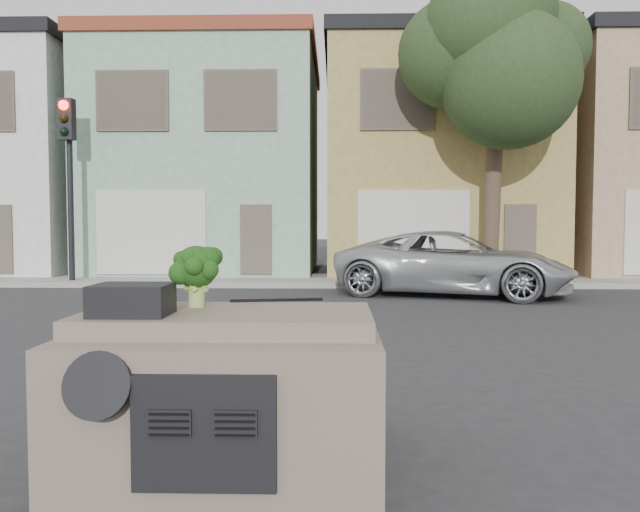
{
  "coord_description": "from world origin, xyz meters",
  "views": [
    {
      "loc": [
        0.72,
        -7.29,
        1.71
      ],
      "look_at": [
        0.53,
        0.5,
        1.3
      ],
      "focal_mm": 35.0,
      "sensor_mm": 36.0,
      "label": 1
    }
  ],
  "objects": [
    {
      "name": "ground_plane",
      "position": [
        0.0,
        0.0,
        0.0
      ],
      "size": [
        120.0,
        120.0,
        0.0
      ],
      "primitive_type": "plane",
      "color": "#303033",
      "rests_on": "ground"
    },
    {
      "name": "sidewalk",
      "position": [
        0.0,
        10.5,
        0.07
      ],
      "size": [
        40.0,
        3.0,
        0.15
      ],
      "primitive_type": "cube",
      "color": "gray",
      "rests_on": "ground"
    },
    {
      "name": "townhouse_white",
      "position": [
        -11.0,
        14.5,
        3.77
      ],
      "size": [
        7.2,
        8.2,
        7.55
      ],
      "primitive_type": "cube",
      "color": "silver",
      "rests_on": "ground"
    },
    {
      "name": "townhouse_mint",
      "position": [
        -3.5,
        14.5,
        3.77
      ],
      "size": [
        7.2,
        8.2,
        7.55
      ],
      "primitive_type": "cube",
      "color": "#8EB498",
      "rests_on": "ground"
    },
    {
      "name": "townhouse_tan",
      "position": [
        4.0,
        14.5,
        3.77
      ],
      "size": [
        7.2,
        8.2,
        7.55
      ],
      "primitive_type": "cube",
      "color": "tan",
      "rests_on": "ground"
    },
    {
      "name": "silver_pickup",
      "position": [
        3.54,
        7.53,
        0.0
      ],
      "size": [
        6.02,
        4.09,
        1.53
      ],
      "primitive_type": "imported",
      "rotation": [
        0.0,
        0.0,
        1.26
      ],
      "color": "#B3B7BB",
      "rests_on": "ground"
    },
    {
      "name": "traffic_signal",
      "position": [
        -6.5,
        9.5,
        2.55
      ],
      "size": [
        0.4,
        0.4,
        5.1
      ],
      "primitive_type": "cube",
      "color": "black",
      "rests_on": "ground"
    },
    {
      "name": "tree_near",
      "position": [
        5.0,
        9.8,
        4.25
      ],
      "size": [
        4.4,
        4.0,
        8.5
      ],
      "primitive_type": "cube",
      "color": "#2A3F1E",
      "rests_on": "ground"
    },
    {
      "name": "car_dashboard",
      "position": [
        0.0,
        -3.0,
        0.56
      ],
      "size": [
        2.0,
        1.8,
        1.12
      ],
      "primitive_type": "cube",
      "color": "#78665A",
      "rests_on": "ground"
    },
    {
      "name": "instrument_hump",
      "position": [
        -0.58,
        -3.35,
        1.22
      ],
      "size": [
        0.48,
        0.38,
        0.2
      ],
      "primitive_type": "cube",
      "color": "black",
      "rests_on": "car_dashboard"
    },
    {
      "name": "wiper_arm",
      "position": [
        0.28,
        -2.62,
        1.13
      ],
      "size": [
        0.69,
        0.15,
        0.02
      ],
      "primitive_type": "cube",
      "rotation": [
        0.0,
        0.0,
        0.17
      ],
      "color": "black",
      "rests_on": "car_dashboard"
    },
    {
      "name": "broccoli",
      "position": [
        -0.25,
        -2.95,
        1.34
      ],
      "size": [
        0.51,
        0.51,
        0.44
      ],
      "primitive_type": "cube",
      "rotation": [
        0.0,
        0.0,
        5.57
      ],
      "color": "#16390E",
      "rests_on": "car_dashboard"
    }
  ]
}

